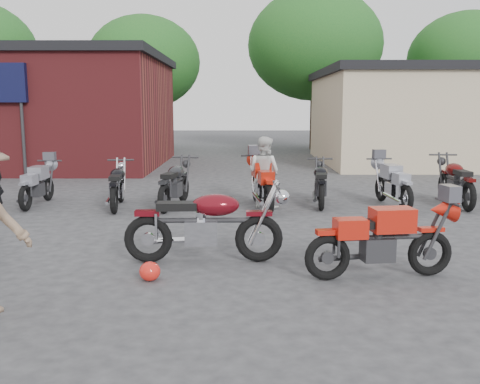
{
  "coord_description": "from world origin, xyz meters",
  "views": [
    {
      "loc": [
        0.16,
        -6.89,
        2.27
      ],
      "look_at": [
        0.13,
        1.67,
        0.9
      ],
      "focal_mm": 40.0,
      "sensor_mm": 36.0,
      "label": 1
    }
  ],
  "objects_px": {
    "vintage_motorcycle": "(207,219)",
    "row_bike_3": "(175,181)",
    "person_light": "(264,172)",
    "row_bike_2": "(117,183)",
    "sportbike": "(383,236)",
    "row_bike_1": "(37,182)",
    "row_bike_4": "(262,181)",
    "row_bike_6": "(393,182)",
    "row_bike_5": "(321,181)",
    "helmet": "(150,271)",
    "row_bike_7": "(456,179)"
  },
  "relations": [
    {
      "from": "helmet",
      "to": "row_bike_6",
      "type": "distance_m",
      "value": 7.11
    },
    {
      "from": "sportbike",
      "to": "row_bike_5",
      "type": "xyz_separation_m",
      "value": [
        -0.04,
        5.41,
        -0.01
      ]
    },
    {
      "from": "row_bike_4",
      "to": "row_bike_7",
      "type": "relative_size",
      "value": 1.01
    },
    {
      "from": "row_bike_3",
      "to": "row_bike_6",
      "type": "distance_m",
      "value": 4.99
    },
    {
      "from": "person_light",
      "to": "row_bike_1",
      "type": "relative_size",
      "value": 0.86
    },
    {
      "from": "helmet",
      "to": "row_bike_7",
      "type": "xyz_separation_m",
      "value": [
        6.17,
        5.51,
        0.49
      ]
    },
    {
      "from": "row_bike_6",
      "to": "person_light",
      "type": "bearing_deg",
      "value": 86.51
    },
    {
      "from": "row_bike_2",
      "to": "row_bike_6",
      "type": "xyz_separation_m",
      "value": [
        6.27,
        0.18,
        0.01
      ]
    },
    {
      "from": "person_light",
      "to": "row_bike_3",
      "type": "height_order",
      "value": "person_light"
    },
    {
      "from": "row_bike_1",
      "to": "row_bike_4",
      "type": "distance_m",
      "value": 5.2
    },
    {
      "from": "row_bike_3",
      "to": "row_bike_4",
      "type": "xyz_separation_m",
      "value": [
        1.98,
        -0.1,
        0.03
      ]
    },
    {
      "from": "vintage_motorcycle",
      "to": "helmet",
      "type": "xyz_separation_m",
      "value": [
        -0.7,
        -0.85,
        -0.52
      ]
    },
    {
      "from": "vintage_motorcycle",
      "to": "row_bike_5",
      "type": "bearing_deg",
      "value": 61.75
    },
    {
      "from": "helmet",
      "to": "row_bike_5",
      "type": "height_order",
      "value": "row_bike_5"
    },
    {
      "from": "row_bike_1",
      "to": "row_bike_3",
      "type": "distance_m",
      "value": 3.21
    },
    {
      "from": "row_bike_2",
      "to": "sportbike",
      "type": "bearing_deg",
      "value": -143.82
    },
    {
      "from": "vintage_motorcycle",
      "to": "row_bike_1",
      "type": "xyz_separation_m",
      "value": [
        -4.22,
        4.58,
        -0.11
      ]
    },
    {
      "from": "vintage_motorcycle",
      "to": "row_bike_6",
      "type": "xyz_separation_m",
      "value": [
        3.97,
        4.5,
        -0.08
      ]
    },
    {
      "from": "sportbike",
      "to": "row_bike_5",
      "type": "bearing_deg",
      "value": 82.29
    },
    {
      "from": "row_bike_1",
      "to": "row_bike_6",
      "type": "xyz_separation_m",
      "value": [
        8.19,
        -0.09,
        0.03
      ]
    },
    {
      "from": "row_bike_3",
      "to": "row_bike_1",
      "type": "bearing_deg",
      "value": 96.37
    },
    {
      "from": "row_bike_3",
      "to": "sportbike",
      "type": "bearing_deg",
      "value": -136.69
    },
    {
      "from": "vintage_motorcycle",
      "to": "row_bike_3",
      "type": "xyz_separation_m",
      "value": [
        -1.01,
        4.39,
        -0.05
      ]
    },
    {
      "from": "person_light",
      "to": "row_bike_4",
      "type": "distance_m",
      "value": 0.19
    },
    {
      "from": "helmet",
      "to": "row_bike_2",
      "type": "xyz_separation_m",
      "value": [
        -1.6,
        5.17,
        0.44
      ]
    },
    {
      "from": "sportbike",
      "to": "row_bike_1",
      "type": "bearing_deg",
      "value": 133.14
    },
    {
      "from": "sportbike",
      "to": "row_bike_7",
      "type": "distance_m",
      "value": 6.2
    },
    {
      "from": "row_bike_3",
      "to": "row_bike_6",
      "type": "height_order",
      "value": "row_bike_3"
    },
    {
      "from": "sportbike",
      "to": "row_bike_6",
      "type": "relative_size",
      "value": 1.0
    },
    {
      "from": "row_bike_6",
      "to": "row_bike_7",
      "type": "relative_size",
      "value": 0.93
    },
    {
      "from": "sportbike",
      "to": "row_bike_3",
      "type": "height_order",
      "value": "row_bike_3"
    },
    {
      "from": "person_light",
      "to": "sportbike",
      "type": "bearing_deg",
      "value": 142.68
    },
    {
      "from": "person_light",
      "to": "row_bike_2",
      "type": "relative_size",
      "value": 0.83
    },
    {
      "from": "sportbike",
      "to": "row_bike_5",
      "type": "distance_m",
      "value": 5.41
    },
    {
      "from": "vintage_motorcycle",
      "to": "row_bike_4",
      "type": "bearing_deg",
      "value": 75.61
    },
    {
      "from": "row_bike_1",
      "to": "row_bike_5",
      "type": "bearing_deg",
      "value": -88.59
    },
    {
      "from": "sportbike",
      "to": "row_bike_7",
      "type": "height_order",
      "value": "row_bike_7"
    },
    {
      "from": "row_bike_1",
      "to": "helmet",
      "type": "bearing_deg",
      "value": -146.62
    },
    {
      "from": "vintage_motorcycle",
      "to": "sportbike",
      "type": "distance_m",
      "value": 2.49
    },
    {
      "from": "vintage_motorcycle",
      "to": "helmet",
      "type": "relative_size",
      "value": 8.0
    },
    {
      "from": "sportbike",
      "to": "person_light",
      "type": "xyz_separation_m",
      "value": [
        -1.37,
        5.05,
        0.24
      ]
    },
    {
      "from": "helmet",
      "to": "row_bike_1",
      "type": "distance_m",
      "value": 6.49
    },
    {
      "from": "row_bike_2",
      "to": "row_bike_5",
      "type": "distance_m",
      "value": 4.66
    },
    {
      "from": "row_bike_4",
      "to": "row_bike_3",
      "type": "bearing_deg",
      "value": 79.17
    },
    {
      "from": "vintage_motorcycle",
      "to": "row_bike_3",
      "type": "relative_size",
      "value": 1.09
    },
    {
      "from": "row_bike_1",
      "to": "row_bike_4",
      "type": "xyz_separation_m",
      "value": [
        5.19,
        -0.29,
        0.08
      ]
    },
    {
      "from": "row_bike_3",
      "to": "person_light",
      "type": "bearing_deg",
      "value": -82.09
    },
    {
      "from": "helmet",
      "to": "row_bike_1",
      "type": "height_order",
      "value": "row_bike_1"
    },
    {
      "from": "row_bike_2",
      "to": "row_bike_3",
      "type": "bearing_deg",
      "value": -93.21
    },
    {
      "from": "row_bike_2",
      "to": "row_bike_5",
      "type": "height_order",
      "value": "row_bike_2"
    }
  ]
}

